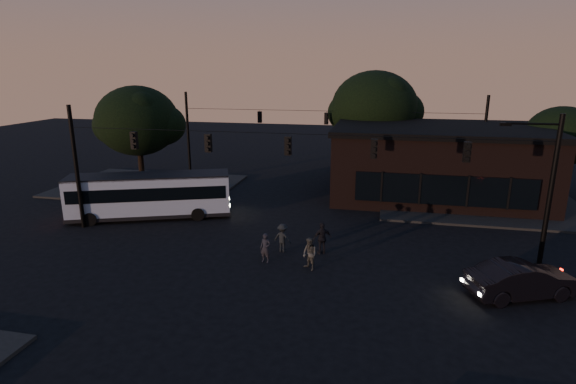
% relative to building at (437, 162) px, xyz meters
% --- Properties ---
extents(ground, '(120.00, 120.00, 0.00)m').
position_rel_building_xyz_m(ground, '(-9.00, -15.97, -2.71)').
color(ground, black).
rests_on(ground, ground).
extents(sidewalk_far_right, '(14.00, 10.00, 0.15)m').
position_rel_building_xyz_m(sidewalk_far_right, '(3.00, -1.97, -2.63)').
color(sidewalk_far_right, black).
rests_on(sidewalk_far_right, ground).
extents(sidewalk_far_left, '(14.00, 10.00, 0.15)m').
position_rel_building_xyz_m(sidewalk_far_left, '(-23.00, -1.97, -2.63)').
color(sidewalk_far_left, black).
rests_on(sidewalk_far_left, ground).
extents(building, '(15.40, 10.41, 5.40)m').
position_rel_building_xyz_m(building, '(0.00, 0.00, 0.00)').
color(building, black).
rests_on(building, ground).
extents(tree_behind, '(7.60, 7.60, 9.43)m').
position_rel_building_xyz_m(tree_behind, '(-5.00, 6.03, 3.48)').
color(tree_behind, black).
rests_on(tree_behind, ground).
extents(tree_right, '(5.20, 5.20, 6.86)m').
position_rel_building_xyz_m(tree_right, '(9.00, 2.03, 1.93)').
color(tree_right, black).
rests_on(tree_right, ground).
extents(tree_left, '(6.40, 6.40, 8.30)m').
position_rel_building_xyz_m(tree_left, '(-23.00, -2.97, 2.86)').
color(tree_left, black).
rests_on(tree_left, ground).
extents(signal_rig_near, '(26.24, 0.30, 7.50)m').
position_rel_building_xyz_m(signal_rig_near, '(-9.00, -11.97, 1.74)').
color(signal_rig_near, black).
rests_on(signal_rig_near, ground).
extents(signal_rig_far, '(26.24, 0.30, 7.50)m').
position_rel_building_xyz_m(signal_rig_far, '(-9.00, 4.03, 1.50)').
color(signal_rig_far, black).
rests_on(signal_rig_far, ground).
extents(bus, '(10.50, 5.87, 2.90)m').
position_rel_building_xyz_m(bus, '(-18.80, -9.35, -1.08)').
color(bus, '#9BACC6').
rests_on(bus, ground).
extents(car, '(4.99, 3.28, 1.55)m').
position_rel_building_xyz_m(car, '(2.09, -15.87, -1.93)').
color(car, black).
rests_on(car, ground).
extents(pedestrian_a, '(0.61, 0.46, 1.53)m').
position_rel_building_xyz_m(pedestrian_a, '(-9.58, -14.71, -1.95)').
color(pedestrian_a, black).
rests_on(pedestrian_a, ground).
extents(pedestrian_b, '(1.00, 0.97, 1.62)m').
position_rel_building_xyz_m(pedestrian_b, '(-7.25, -15.10, -1.90)').
color(pedestrian_b, '#40413B').
rests_on(pedestrian_b, ground).
extents(pedestrian_c, '(1.09, 0.90, 1.75)m').
position_rel_building_xyz_m(pedestrian_c, '(-6.93, -13.04, -1.83)').
color(pedestrian_c, black).
rests_on(pedestrian_c, ground).
extents(pedestrian_d, '(1.12, 0.82, 1.56)m').
position_rel_building_xyz_m(pedestrian_d, '(-9.04, -13.18, -1.93)').
color(pedestrian_d, black).
rests_on(pedestrian_d, ground).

